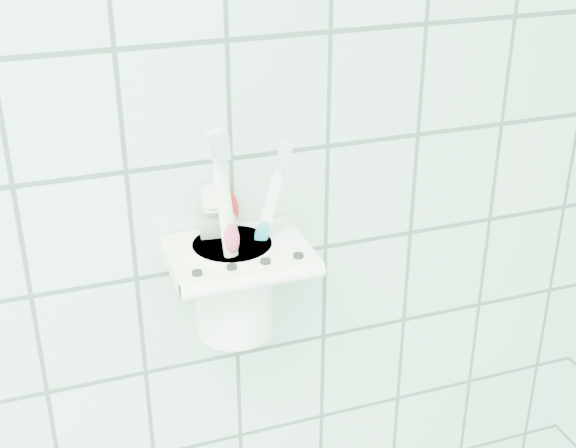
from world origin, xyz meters
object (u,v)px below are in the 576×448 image
(toothbrush_pink, at_px, (238,232))
(holder_bracket, at_px, (238,256))
(cup, at_px, (234,284))
(toothpaste_tube, at_px, (226,248))
(toothbrush_blue, at_px, (247,218))
(toothbrush_orange, at_px, (237,231))

(toothbrush_pink, bearing_deg, holder_bracket, 66.90)
(cup, height_order, toothpaste_tube, toothpaste_tube)
(cup, distance_m, toothbrush_blue, 0.07)
(toothbrush_pink, bearing_deg, cup, 82.90)
(toothbrush_blue, bearing_deg, toothpaste_tube, 149.58)
(holder_bracket, xyz_separation_m, toothbrush_orange, (0.00, 0.01, 0.02))
(cup, height_order, toothbrush_blue, toothbrush_blue)
(toothbrush_orange, height_order, toothpaste_tube, toothbrush_orange)
(holder_bracket, xyz_separation_m, toothbrush_blue, (0.01, 0.01, 0.03))
(holder_bracket, distance_m, toothbrush_orange, 0.02)
(toothbrush_blue, bearing_deg, toothbrush_orange, 127.21)
(cup, distance_m, toothbrush_orange, 0.05)
(holder_bracket, xyz_separation_m, toothbrush_pink, (-0.00, -0.01, 0.03))
(holder_bracket, bearing_deg, toothbrush_blue, 30.86)
(toothbrush_pink, xyz_separation_m, toothbrush_orange, (0.01, 0.02, -0.01))
(cup, relative_size, toothbrush_orange, 0.51)
(toothbrush_orange, bearing_deg, toothpaste_tube, -150.59)
(toothbrush_blue, relative_size, toothpaste_tube, 1.54)
(cup, bearing_deg, holder_bracket, -46.43)
(toothbrush_blue, distance_m, toothbrush_orange, 0.02)
(toothbrush_pink, distance_m, toothpaste_tube, 0.04)
(toothbrush_pink, distance_m, toothbrush_orange, 0.03)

